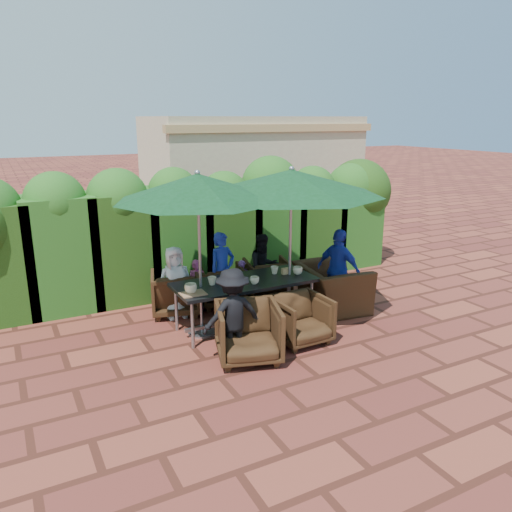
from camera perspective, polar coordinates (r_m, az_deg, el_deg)
name	(u,v)px	position (r m, az deg, el deg)	size (l,w,h in m)	color
ground	(257,329)	(7.80, 0.16, -8.36)	(80.00, 80.00, 0.00)	brown
dining_table	(245,285)	(7.67, -1.27, -3.38)	(2.19, 0.90, 0.75)	black
umbrella_left	(198,188)	(7.11, -6.68, 7.77)	(2.39, 2.39, 2.46)	gray
umbrella_right	(291,182)	(7.65, 4.05, 8.39)	(2.82, 2.82, 2.46)	gray
chair_far_left	(175,290)	(8.39, -9.21, -3.91)	(0.77, 0.72, 0.79)	black
chair_far_mid	(222,284)	(8.70, -3.94, -3.16)	(0.74, 0.69, 0.76)	black
chair_far_right	(267,277)	(9.00, 1.28, -2.41)	(0.75, 0.71, 0.78)	black
chair_near_left	(248,330)	(6.73, -0.87, -8.42)	(0.83, 0.78, 0.85)	black
chair_near_right	(301,317)	(7.28, 5.20, -6.97)	(0.74, 0.69, 0.76)	black
chair_end_right	(332,280)	(8.54, 8.68, -2.74)	(1.17, 0.76, 1.02)	black
adult_far_left	(175,282)	(8.17, -9.22, -2.99)	(0.58, 0.35, 1.18)	white
adult_far_mid	(222,271)	(8.46, -3.86, -1.69)	(0.48, 0.39, 1.32)	#2036B1
adult_far_right	(263,267)	(8.84, 0.86, -1.30)	(0.58, 0.35, 1.20)	black
adult_near_left	(233,314)	(6.71, -2.68, -6.64)	(0.81, 0.37, 1.26)	black
adult_end_right	(339,270)	(8.46, 9.43, -1.60)	(0.82, 0.41, 1.40)	#2036B1
child_left	(197,285)	(8.47, -6.73, -3.34)	(0.32, 0.26, 0.88)	#D64B94
child_right	(243,282)	(8.78, -1.55, -2.93)	(0.27, 0.22, 0.76)	#9850AE
pedestrian_a	(238,220)	(11.96, -2.10, 4.15)	(1.50, 0.54, 1.61)	#227E35
pedestrian_b	(268,217)	(12.39, 1.38, 4.53)	(0.77, 0.47, 1.60)	#D64B94
pedestrian_c	(293,209)	(12.63, 4.31, 5.37)	(1.21, 0.55, 1.89)	gray
cup_a	(191,289)	(7.14, -7.47, -3.71)	(0.18, 0.18, 0.14)	beige
cup_b	(212,281)	(7.47, -5.05, -2.84)	(0.13, 0.13, 0.13)	beige
cup_c	(254,280)	(7.49, -0.18, -2.79)	(0.14, 0.14, 0.11)	beige
cup_d	(275,270)	(7.97, 2.13, -1.62)	(0.13, 0.13, 0.12)	beige
cup_e	(298,271)	(7.96, 4.78, -1.67)	(0.16, 0.16, 0.12)	beige
ketchup_bottle	(239,275)	(7.62, -2.00, -2.23)	(0.04, 0.04, 0.17)	#B20C0A
sauce_bottle	(237,276)	(7.61, -2.20, -2.28)	(0.04, 0.04, 0.17)	#4C230C
serving_tray	(193,294)	(7.12, -7.20, -4.29)	(0.35, 0.25, 0.02)	#9D6E4C
number_block_left	(232,281)	(7.49, -2.79, -2.86)	(0.12, 0.06, 0.10)	tan
number_block_right	(285,271)	(7.97, 3.37, -1.73)	(0.12, 0.06, 0.10)	tan
hedge_wall	(192,220)	(9.38, -7.36, 4.05)	(9.10, 1.60, 2.45)	#1D3E10
building	(252,172)	(15.03, -0.44, 9.58)	(6.20, 3.08, 3.20)	#C3B991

